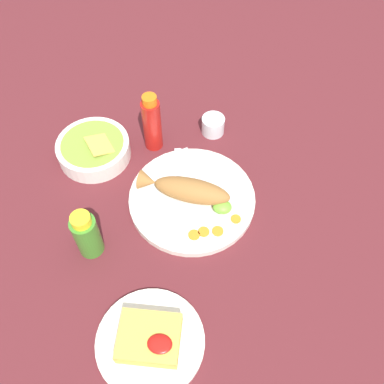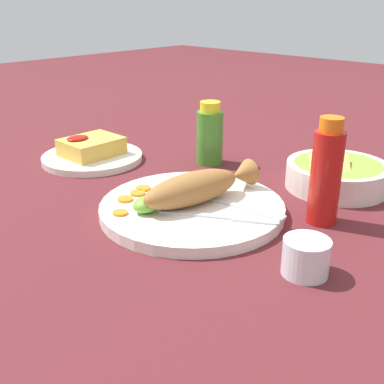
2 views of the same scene
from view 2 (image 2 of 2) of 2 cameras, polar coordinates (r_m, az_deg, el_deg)
name	(u,v)px [view 2 (image 2 of 2)]	position (r m, az deg, el deg)	size (l,w,h in m)	color
ground_plane	(192,213)	(0.80, 0.00, -2.53)	(4.00, 4.00, 0.00)	#561E23
main_plate	(192,208)	(0.79, 0.00, -1.94)	(0.30, 0.30, 0.02)	white
fried_fish	(199,186)	(0.79, 0.83, 0.66)	(0.23, 0.09, 0.05)	#996633
fork_near	(239,206)	(0.78, 5.62, -1.70)	(0.04, 0.19, 0.00)	silver
fork_far	(227,217)	(0.74, 4.14, -3.03)	(0.11, 0.17, 0.00)	silver
carrot_slice_near	(138,193)	(0.83, -6.45, -0.13)	(0.03, 0.03, 0.00)	orange
carrot_slice_mid	(143,188)	(0.85, -5.81, 0.44)	(0.03, 0.03, 0.00)	orange
carrot_slice_far	(125,199)	(0.81, -7.93, -0.84)	(0.03, 0.03, 0.00)	orange
carrot_slice_extra	(120,213)	(0.76, -8.51, -2.45)	(0.02, 0.02, 0.00)	orange
lime_wedge_main	(146,205)	(0.76, -5.46, -1.49)	(0.04, 0.04, 0.02)	#6BB233
hot_sauce_bottle_red	(326,174)	(0.76, 15.59, 2.03)	(0.05, 0.05, 0.17)	#B21914
hot_sauce_bottle_green	(210,135)	(1.02, 2.12, 6.78)	(0.06, 0.06, 0.13)	#3D8428
salt_cup	(306,259)	(0.64, 13.32, -7.74)	(0.06, 0.06, 0.05)	silver
side_plate_fries	(92,158)	(1.07, -11.71, 4.02)	(0.22, 0.22, 0.01)	white
fries_pile	(91,146)	(1.06, -11.87, 5.33)	(0.12, 0.10, 0.04)	gold
guacamole_bowl	(337,174)	(0.93, 16.79, 2.04)	(0.19, 0.19, 0.06)	white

